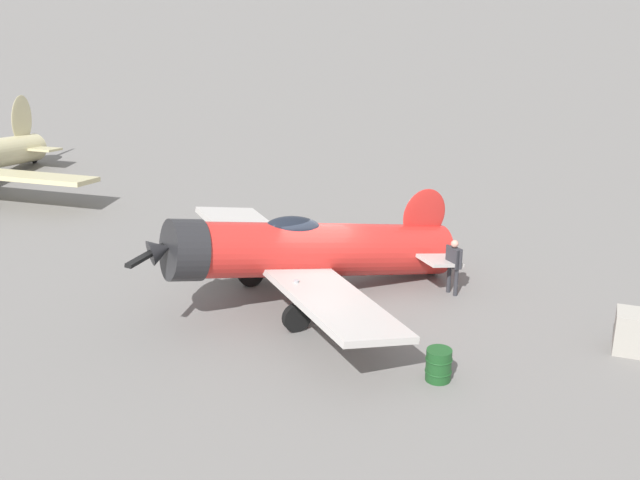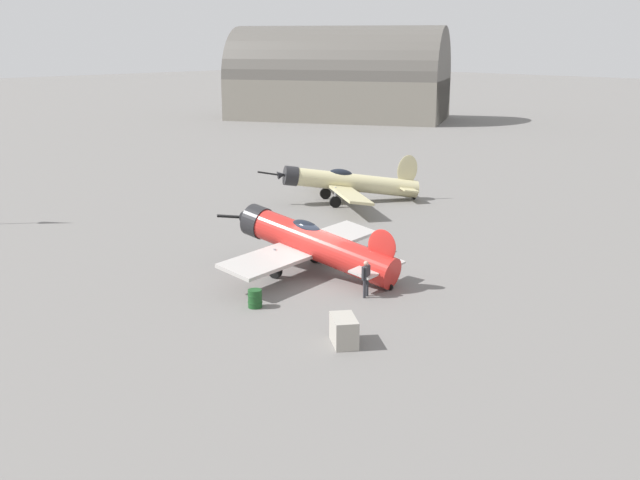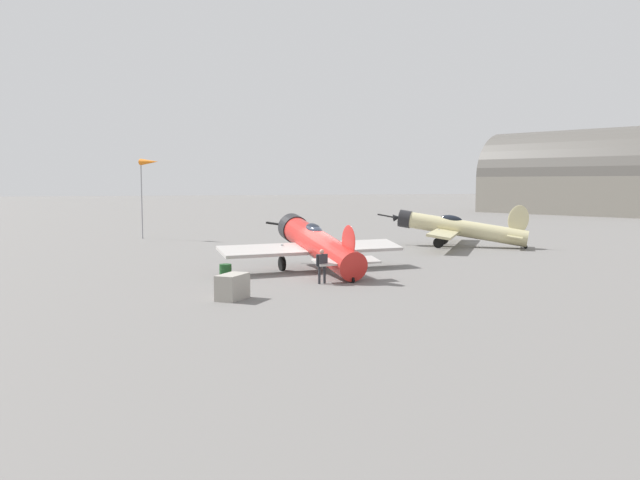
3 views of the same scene
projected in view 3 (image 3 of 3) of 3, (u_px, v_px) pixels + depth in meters
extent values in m
plane|color=slate|center=(320.00, 272.00, 35.69)|extent=(400.00, 400.00, 0.00)
cylinder|color=red|center=(320.00, 245.00, 35.55)|extent=(2.79, 8.67, 2.92)
cylinder|color=#232326|center=(293.00, 228.00, 39.13)|extent=(1.82, 1.40, 1.79)
cone|color=#232326|center=(289.00, 226.00, 39.72)|extent=(0.78, 0.75, 0.77)
cube|color=black|center=(289.00, 226.00, 39.85)|extent=(2.59, 1.73, 0.45)
ellipsoid|color=black|center=(314.00, 230.00, 36.25)|extent=(1.02, 1.88, 0.95)
cube|color=#BCB7B2|center=(313.00, 248.00, 36.49)|extent=(10.83, 3.61, 0.52)
ellipsoid|color=red|center=(348.00, 241.00, 32.29)|extent=(0.38, 1.75, 1.86)
cube|color=#BCB7B2|center=(347.00, 261.00, 32.57)|extent=(3.53, 1.60, 0.28)
cylinder|color=#999BA0|center=(282.00, 254.00, 36.31)|extent=(0.14, 0.14, 1.09)
cylinder|color=black|center=(282.00, 264.00, 36.36)|extent=(0.32, 0.82, 0.80)
cylinder|color=#999BA0|center=(336.00, 251.00, 37.65)|extent=(0.14, 0.14, 1.09)
cylinder|color=black|center=(336.00, 261.00, 37.70)|extent=(0.32, 0.82, 0.80)
cylinder|color=black|center=(353.00, 280.00, 32.01)|extent=(0.14, 0.29, 0.28)
cylinder|color=beige|center=(464.00, 229.00, 49.53)|extent=(8.71, 6.25, 2.60)
cylinder|color=#232326|center=(405.00, 219.00, 50.84)|extent=(1.65, 1.73, 1.48)
cone|color=#232326|center=(397.00, 218.00, 51.03)|extent=(0.83, 0.82, 0.64)
cube|color=black|center=(395.00, 218.00, 51.08)|extent=(2.19, 2.32, 0.53)
ellipsoid|color=black|center=(451.00, 220.00, 49.75)|extent=(1.91, 1.61, 0.92)
cube|color=#C6BC89|center=(449.00, 231.00, 49.89)|extent=(8.21, 11.43, 0.41)
ellipsoid|color=beige|center=(518.00, 220.00, 48.25)|extent=(1.57, 1.08, 2.37)
cube|color=#C6BC89|center=(515.00, 236.00, 48.43)|extent=(2.77, 3.45, 0.26)
cylinder|color=#999BA0|center=(439.00, 236.00, 48.64)|extent=(0.14, 0.14, 1.04)
cylinder|color=black|center=(439.00, 243.00, 48.68)|extent=(0.78, 0.60, 0.80)
cylinder|color=#999BA0|center=(444.00, 233.00, 51.54)|extent=(0.14, 0.14, 1.04)
cylinder|color=black|center=(443.00, 239.00, 51.59)|extent=(0.78, 0.60, 0.80)
cylinder|color=black|center=(526.00, 247.00, 48.26)|extent=(0.29, 0.24, 0.28)
cylinder|color=#2D2D33|center=(319.00, 275.00, 31.67)|extent=(0.12, 0.12, 0.85)
cylinder|color=#2D2D33|center=(324.00, 275.00, 31.83)|extent=(0.12, 0.12, 0.85)
cube|color=#2D2D33|center=(322.00, 260.00, 31.68)|extent=(0.51, 0.35, 0.61)
sphere|color=tan|center=(322.00, 252.00, 31.64)|extent=(0.22, 0.22, 0.22)
cylinder|color=#2D2D33|center=(317.00, 260.00, 31.53)|extent=(0.09, 0.09, 0.57)
cylinder|color=#2D2D33|center=(327.00, 260.00, 31.83)|extent=(0.09, 0.09, 0.57)
cube|color=#9E998E|center=(232.00, 287.00, 27.53)|extent=(1.65, 1.80, 1.08)
cylinder|color=#19471E|center=(226.00, 272.00, 33.02)|extent=(0.62, 0.62, 0.80)
torus|color=#19471E|center=(225.00, 269.00, 33.01)|extent=(0.65, 0.65, 0.04)
torus|color=#19471E|center=(226.00, 275.00, 33.04)|extent=(0.65, 0.65, 0.04)
cylinder|color=gray|center=(142.00, 200.00, 56.59)|extent=(0.10, 0.10, 6.84)
cone|color=orange|center=(149.00, 162.00, 55.73)|extent=(1.84, 1.93, 0.56)
cube|color=slate|center=(586.00, 195.00, 99.72)|extent=(27.02, 33.33, 5.73)
cylinder|color=#524E49|center=(587.00, 177.00, 99.46)|extent=(27.02, 33.33, 14.53)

